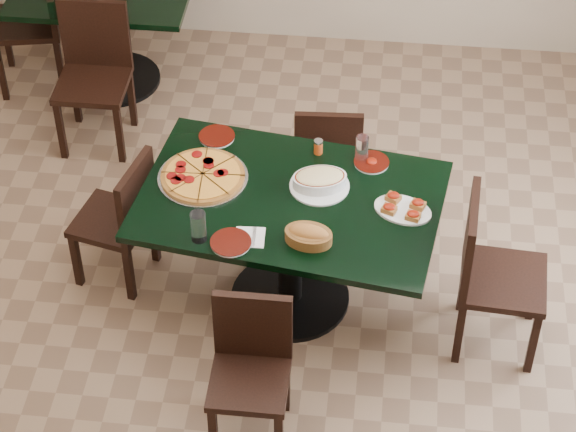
# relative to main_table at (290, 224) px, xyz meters

# --- Properties ---
(floor) EXTENTS (5.50, 5.50, 0.00)m
(floor) POSITION_rel_main_table_xyz_m (-0.15, -0.17, -0.57)
(floor) COLOR #7D6148
(floor) RESTS_ON ground
(main_table) EXTENTS (1.65, 1.19, 0.75)m
(main_table) POSITION_rel_main_table_xyz_m (0.00, 0.00, 0.00)
(main_table) COLOR black
(main_table) RESTS_ON floor
(back_table) EXTENTS (1.14, 0.83, 0.75)m
(back_table) POSITION_rel_main_table_xyz_m (-1.41, 1.90, -0.04)
(back_table) COLOR black
(back_table) RESTS_ON floor
(chair_far) EXTENTS (0.40, 0.40, 0.81)m
(chair_far) POSITION_rel_main_table_xyz_m (0.14, 0.73, -0.12)
(chair_far) COLOR black
(chair_far) RESTS_ON floor
(chair_near) EXTENTS (0.37, 0.37, 0.80)m
(chair_near) POSITION_rel_main_table_xyz_m (-0.10, -0.84, -0.13)
(chair_near) COLOR black
(chair_near) RESTS_ON floor
(chair_right) EXTENTS (0.46, 0.46, 0.93)m
(chair_right) POSITION_rel_main_table_xyz_m (1.02, -0.16, -0.05)
(chair_right) COLOR black
(chair_right) RESTS_ON floor
(chair_left) EXTENTS (0.46, 0.46, 0.82)m
(chair_left) POSITION_rel_main_table_xyz_m (-0.92, 0.09, -0.11)
(chair_left) COLOR black
(chair_left) RESTS_ON floor
(back_chair_near) EXTENTS (0.43, 0.43, 0.92)m
(back_chair_near) POSITION_rel_main_table_xyz_m (-1.37, 1.34, -0.05)
(back_chair_near) COLOR black
(back_chair_near) RESTS_ON floor
(back_chair_left) EXTENTS (0.53, 0.53, 0.96)m
(back_chair_left) POSITION_rel_main_table_xyz_m (-1.86, 1.86, -0.03)
(back_chair_left) COLOR black
(back_chair_left) RESTS_ON floor
(pepperoni_pizza) EXTENTS (0.47, 0.47, 0.04)m
(pepperoni_pizza) POSITION_rel_main_table_xyz_m (-0.47, 0.10, 0.20)
(pepperoni_pizza) COLOR silver
(pepperoni_pizza) RESTS_ON main_table
(lasagna_casserole) EXTENTS (0.31, 0.31, 0.09)m
(lasagna_casserole) POSITION_rel_main_table_xyz_m (0.14, 0.10, 0.23)
(lasagna_casserole) COLOR silver
(lasagna_casserole) RESTS_ON main_table
(bread_basket) EXTENTS (0.26, 0.20, 0.10)m
(bread_basket) POSITION_rel_main_table_xyz_m (0.12, -0.30, 0.22)
(bread_basket) COLOR brown
(bread_basket) RESTS_ON main_table
(bruschetta_platter) EXTENTS (0.35, 0.30, 0.05)m
(bruschetta_platter) POSITION_rel_main_table_xyz_m (0.57, -0.04, 0.21)
(bruschetta_platter) COLOR silver
(bruschetta_platter) RESTS_ON main_table
(side_plate_near) EXTENTS (0.20, 0.20, 0.02)m
(side_plate_near) POSITION_rel_main_table_xyz_m (-0.25, -0.36, 0.19)
(side_plate_near) COLOR silver
(side_plate_near) RESTS_ON main_table
(side_plate_far_r) EXTENTS (0.19, 0.19, 0.03)m
(side_plate_far_r) POSITION_rel_main_table_xyz_m (0.40, 0.32, 0.19)
(side_plate_far_r) COLOR silver
(side_plate_far_r) RESTS_ON main_table
(side_plate_far_l) EXTENTS (0.20, 0.20, 0.02)m
(side_plate_far_l) POSITION_rel_main_table_xyz_m (-0.45, 0.44, 0.19)
(side_plate_far_l) COLOR silver
(side_plate_far_l) RESTS_ON main_table
(napkin_setting) EXTENTS (0.15, 0.15, 0.01)m
(napkin_setting) POSITION_rel_main_table_xyz_m (-0.16, -0.31, 0.18)
(napkin_setting) COLOR silver
(napkin_setting) RESTS_ON main_table
(water_glass_a) EXTENTS (0.07, 0.07, 0.15)m
(water_glass_a) POSITION_rel_main_table_xyz_m (0.34, 0.35, 0.26)
(water_glass_a) COLOR white
(water_glass_a) RESTS_ON main_table
(water_glass_b) EXTENTS (0.08, 0.08, 0.17)m
(water_glass_b) POSITION_rel_main_table_xyz_m (-0.41, -0.35, 0.26)
(water_glass_b) COLOR white
(water_glass_b) RESTS_ON main_table
(pepper_shaker) EXTENTS (0.05, 0.05, 0.08)m
(pepper_shaker) POSITION_rel_main_table_xyz_m (0.11, 0.37, 0.23)
(pepper_shaker) COLOR #C34D14
(pepper_shaker) RESTS_ON main_table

